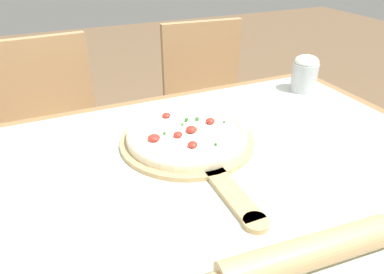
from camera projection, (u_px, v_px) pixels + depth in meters
The scene contains 8 objects.
dining_table at pixel (212, 205), 0.85m from camera, with size 1.23×0.85×0.76m.
towel_cloth at pixel (213, 164), 0.79m from camera, with size 1.15×0.77×0.00m.
pizza_peel at pixel (191, 144), 0.85m from camera, with size 0.34×0.51×0.01m.
pizza at pixel (187, 133), 0.86m from camera, with size 0.30×0.30×0.03m.
rolling_pin at pixel (308, 253), 0.53m from camera, with size 0.39×0.08×0.05m.
chair_left at pixel (56, 135), 1.40m from camera, with size 0.43×0.43×0.90m.
chair_right at pixel (207, 106), 1.64m from camera, with size 0.43×0.43×0.90m.
flour_cup at pixel (305, 73), 1.13m from camera, with size 0.08×0.08×0.12m.
Camera 1 is at (-0.31, -0.58, 1.22)m, focal length 32.00 mm.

